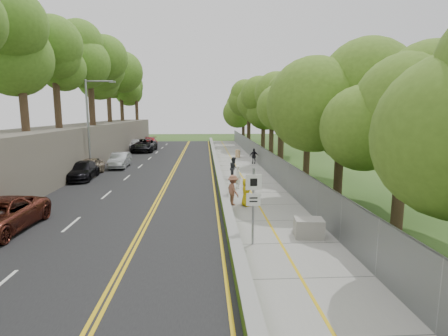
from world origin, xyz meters
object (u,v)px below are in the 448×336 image
streetlight (91,120)px  person_far (254,156)px  signpost (253,198)px  painter_0 (246,192)px  construction_barrel (238,153)px  concrete_block (309,228)px

streetlight → person_far: (14.66, 5.04, -3.80)m
signpost → painter_0: size_ratio=1.96×
construction_barrel → painter_0: bearing=-94.2°
streetlight → person_far: 15.96m
concrete_block → person_far: (0.66, 21.35, 0.39)m
painter_0 → person_far: bearing=-21.4°
signpost → person_far: 22.31m
painter_0 → signpost: bearing=164.3°
streetlight → signpost: (11.51, -17.02, -2.68)m
streetlight → person_far: bearing=19.0°
construction_barrel → painter_0: size_ratio=0.59×
streetlight → construction_barrel: bearing=37.0°
signpost → concrete_block: signpost is taller
construction_barrel → painter_0: painter_0 is taller
concrete_block → construction_barrel: bearing=91.2°
streetlight → painter_0: bearing=-43.2°
signpost → concrete_block: 3.00m
streetlight → painter_0: 16.78m
construction_barrel → concrete_block: construction_barrel is taller
construction_barrel → concrete_block: size_ratio=0.79×
streetlight → construction_barrel: (13.46, 10.13, -4.12)m
construction_barrel → person_far: bearing=-76.7°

